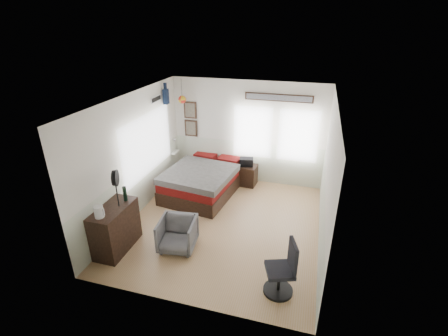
# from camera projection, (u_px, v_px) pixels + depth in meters

# --- Properties ---
(ground_plane) EXTENTS (4.00, 4.50, 0.01)m
(ground_plane) POSITION_uv_depth(u_px,v_px,m) (223.00, 224.00, 7.03)
(ground_plane) COLOR #B2854C
(room_shell) EXTENTS (4.02, 4.52, 2.71)m
(room_shell) POSITION_uv_depth(u_px,v_px,m) (222.00, 152.00, 6.53)
(room_shell) COLOR silver
(room_shell) RESTS_ON ground_plane
(wall_decor) EXTENTS (3.55, 1.32, 1.44)m
(wall_decor) POSITION_uv_depth(u_px,v_px,m) (203.00, 104.00, 8.13)
(wall_decor) COLOR #3F2617
(wall_decor) RESTS_ON room_shell
(bed) EXTENTS (1.75, 2.31, 0.68)m
(bed) POSITION_uv_depth(u_px,v_px,m) (203.00, 180.00, 8.18)
(bed) COLOR black
(bed) RESTS_ON ground_plane
(dresser) EXTENTS (0.48, 1.00, 0.90)m
(dresser) POSITION_uv_depth(u_px,v_px,m) (116.00, 228.00, 6.12)
(dresser) COLOR black
(dresser) RESTS_ON ground_plane
(armchair) EXTENTS (0.75, 0.77, 0.63)m
(armchair) POSITION_uv_depth(u_px,v_px,m) (177.00, 234.00, 6.17)
(armchair) COLOR #504F58
(armchair) RESTS_ON ground_plane
(nightstand) EXTENTS (0.58, 0.48, 0.55)m
(nightstand) POSITION_uv_depth(u_px,v_px,m) (246.00, 175.00, 8.62)
(nightstand) COLOR black
(nightstand) RESTS_ON ground_plane
(task_chair) EXTENTS (0.54, 0.54, 0.96)m
(task_chair) POSITION_uv_depth(u_px,v_px,m) (283.00, 273.00, 5.13)
(task_chair) COLOR black
(task_chair) RESTS_ON ground_plane
(kettle) EXTENTS (0.19, 0.16, 0.22)m
(kettle) POSITION_uv_depth(u_px,v_px,m) (99.00, 212.00, 5.61)
(kettle) COLOR silver
(kettle) RESTS_ON dresser
(bottle) EXTENTS (0.07, 0.07, 0.29)m
(bottle) POSITION_uv_depth(u_px,v_px,m) (125.00, 194.00, 6.11)
(bottle) COLOR black
(bottle) RESTS_ON dresser
(stand_fan) EXTENTS (0.17, 0.29, 0.73)m
(stand_fan) POSITION_uv_depth(u_px,v_px,m) (115.00, 179.00, 5.74)
(stand_fan) COLOR black
(stand_fan) RESTS_ON dresser
(black_bag) EXTENTS (0.39, 0.29, 0.21)m
(black_bag) POSITION_uv_depth(u_px,v_px,m) (246.00, 162.00, 8.46)
(black_bag) COLOR black
(black_bag) RESTS_ON nightstand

